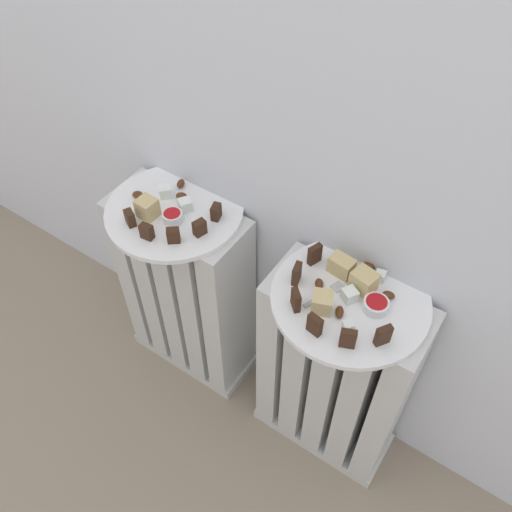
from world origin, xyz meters
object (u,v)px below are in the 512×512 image
radiator_right (333,376)px  jam_bowl_right (376,305)px  radiator_left (187,293)px  plate_left (174,210)px  plate_right (350,299)px  jam_bowl_left (172,216)px  fork (327,293)px

radiator_right → jam_bowl_right: (0.05, 0.00, 0.31)m
radiator_left → radiator_right: same height
plate_left → jam_bowl_right: bearing=0.1°
plate_right → jam_bowl_left: (-0.41, -0.03, 0.02)m
plate_right → fork: 0.05m
plate_left → fork: bearing=-2.7°
radiator_right → plate_right: plate_right is taller
radiator_left → jam_bowl_left: bearing=-53.6°
radiator_right → jam_bowl_right: bearing=0.9°
radiator_left → plate_left: size_ratio=1.88×
radiator_left → radiator_right: (0.43, 0.00, 0.00)m
radiator_right → fork: 0.31m
plate_right → jam_bowl_right: size_ratio=6.32×
radiator_left → radiator_right: size_ratio=1.00×
radiator_right → fork: size_ratio=6.26×
jam_bowl_right → radiator_left: bearing=-179.9°
jam_bowl_left → radiator_right: bearing=4.2°
radiator_right → jam_bowl_right: 0.32m
fork → radiator_left: bearing=177.3°
radiator_right → plate_left: size_ratio=1.88×
plate_right → jam_bowl_right: (0.05, 0.00, 0.02)m
plate_right → jam_bowl_left: jam_bowl_left is taller
radiator_right → jam_bowl_left: size_ratio=13.07×
plate_right → fork: (-0.04, -0.02, 0.01)m
jam_bowl_left → fork: bearing=1.8°
plate_left → radiator_left: bearing=116.6°
plate_right → jam_bowl_left: 0.41m
radiator_right → radiator_left: bearing=180.0°
radiator_right → plate_right: 0.30m
plate_left → plate_right: bearing=0.0°
plate_right → jam_bowl_right: 0.05m
radiator_right → jam_bowl_left: (-0.41, -0.03, 0.31)m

